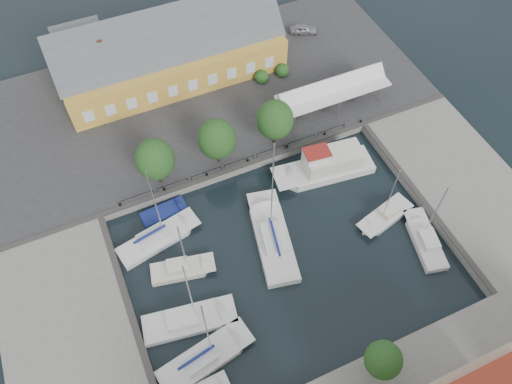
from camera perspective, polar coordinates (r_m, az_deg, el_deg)
ground at (r=52.66m, az=2.67°, el=-5.83°), size 140.00×140.00×0.00m
north_quay at (r=65.48m, az=-6.16°, el=10.69°), size 56.00×26.00×1.00m
west_quay at (r=50.68m, az=-20.22°, el=-15.90°), size 12.00×24.00×1.00m
east_quay at (r=60.68m, az=22.64°, el=0.72°), size 12.00×24.00×1.00m
quay_edge_fittings at (r=53.97m, az=0.56°, el=-1.25°), size 56.00×24.72×0.40m
warehouse at (r=66.35m, az=-10.32°, el=15.33°), size 28.56×14.00×9.55m
tent_canopy at (r=62.12m, az=8.82°, el=11.40°), size 14.00×4.00×2.83m
quay_trees at (r=54.63m, az=-4.50°, el=6.06°), size 18.20×4.20×6.30m
car_silver at (r=74.10m, az=5.46°, el=18.05°), size 4.15×2.98×1.31m
car_red at (r=58.12m, az=-11.73°, el=3.88°), size 1.86×4.28×1.37m
center_sailboat at (r=52.41m, az=1.93°, el=-5.46°), size 5.55×11.59×15.06m
trawler at (r=57.53m, az=8.14°, el=2.90°), size 12.11×4.85×5.00m
east_boat_b at (r=55.79m, az=14.59°, el=-2.68°), size 7.09×3.88×9.55m
east_boat_c at (r=55.27m, az=18.75°, el=-5.42°), size 3.93×7.66×9.63m
west_boat_a at (r=53.50m, az=-11.25°, el=-5.36°), size 9.35×4.33×11.96m
west_boat_b at (r=51.41m, az=-8.53°, el=-8.81°), size 6.78×3.48×9.18m
west_boat_c at (r=49.17m, az=-7.87°, el=-14.42°), size 9.24×4.23×12.00m
west_boat_d at (r=47.84m, az=-6.04°, el=-18.50°), size 9.53×4.43×12.23m
launch_nw at (r=55.31m, az=-10.56°, el=-2.43°), size 5.22×2.40×0.88m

